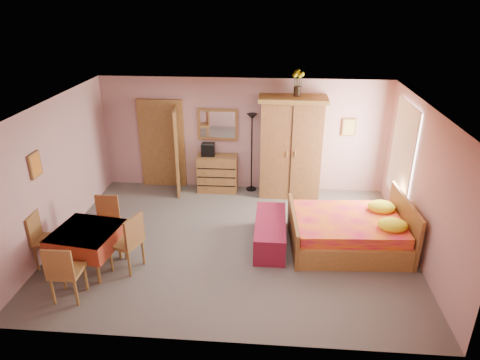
# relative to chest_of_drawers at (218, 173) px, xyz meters

# --- Properties ---
(floor) EXTENTS (6.50, 6.50, 0.00)m
(floor) POSITION_rel_chest_of_drawers_xyz_m (0.58, -2.25, -0.43)
(floor) COLOR #6A655E
(floor) RESTS_ON ground
(ceiling) EXTENTS (6.50, 6.50, 0.00)m
(ceiling) POSITION_rel_chest_of_drawers_xyz_m (0.58, -2.25, 2.17)
(ceiling) COLOR brown
(ceiling) RESTS_ON wall_back
(wall_back) EXTENTS (6.50, 0.10, 2.60)m
(wall_back) POSITION_rel_chest_of_drawers_xyz_m (0.58, 0.25, 0.87)
(wall_back) COLOR tan
(wall_back) RESTS_ON floor
(wall_front) EXTENTS (6.50, 0.10, 2.60)m
(wall_front) POSITION_rel_chest_of_drawers_xyz_m (0.58, -4.75, 0.87)
(wall_front) COLOR tan
(wall_front) RESTS_ON floor
(wall_left) EXTENTS (0.10, 5.00, 2.60)m
(wall_left) POSITION_rel_chest_of_drawers_xyz_m (-2.67, -2.25, 0.87)
(wall_left) COLOR tan
(wall_left) RESTS_ON floor
(wall_right) EXTENTS (0.10, 5.00, 2.60)m
(wall_right) POSITION_rel_chest_of_drawers_xyz_m (3.83, -2.25, 0.87)
(wall_right) COLOR tan
(wall_right) RESTS_ON floor
(doorway) EXTENTS (1.06, 0.12, 2.15)m
(doorway) POSITION_rel_chest_of_drawers_xyz_m (-1.32, 0.22, 0.59)
(doorway) COLOR #9E6B35
(doorway) RESTS_ON floor
(window) EXTENTS (0.08, 1.40, 1.95)m
(window) POSITION_rel_chest_of_drawers_xyz_m (3.79, -1.05, 1.02)
(window) COLOR white
(window) RESTS_ON wall_right
(picture_left) EXTENTS (0.04, 0.32, 0.42)m
(picture_left) POSITION_rel_chest_of_drawers_xyz_m (-2.64, -2.85, 1.27)
(picture_left) COLOR orange
(picture_left) RESTS_ON wall_left
(picture_back) EXTENTS (0.30, 0.04, 0.40)m
(picture_back) POSITION_rel_chest_of_drawers_xyz_m (2.93, 0.22, 1.12)
(picture_back) COLOR #D8BF59
(picture_back) RESTS_ON wall_back
(chest_of_drawers) EXTENTS (0.92, 0.47, 0.86)m
(chest_of_drawers) POSITION_rel_chest_of_drawers_xyz_m (0.00, 0.00, 0.00)
(chest_of_drawers) COLOR brown
(chest_of_drawers) RESTS_ON floor
(wall_mirror) EXTENTS (0.93, 0.07, 0.73)m
(wall_mirror) POSITION_rel_chest_of_drawers_xyz_m (0.00, 0.21, 1.12)
(wall_mirror) COLOR white
(wall_mirror) RESTS_ON wall_back
(stereo) EXTENTS (0.31, 0.23, 0.28)m
(stereo) POSITION_rel_chest_of_drawers_xyz_m (-0.21, 0.02, 0.57)
(stereo) COLOR black
(stereo) RESTS_ON chest_of_drawers
(floor_lamp) EXTENTS (0.30, 0.30, 1.84)m
(floor_lamp) POSITION_rel_chest_of_drawers_xyz_m (0.79, 0.10, 0.49)
(floor_lamp) COLOR black
(floor_lamp) RESTS_ON floor
(wardrobe) EXTENTS (1.46, 0.76, 2.28)m
(wardrobe) POSITION_rel_chest_of_drawers_xyz_m (1.66, -0.06, 0.71)
(wardrobe) COLOR brown
(wardrobe) RESTS_ON floor
(sunflower_vase) EXTENTS (0.23, 0.23, 0.55)m
(sunflower_vase) POSITION_rel_chest_of_drawers_xyz_m (1.74, -0.01, 2.13)
(sunflower_vase) COLOR yellow
(sunflower_vase) RESTS_ON wardrobe
(bed) EXTENTS (2.17, 1.76, 0.96)m
(bed) POSITION_rel_chest_of_drawers_xyz_m (2.67, -2.21, 0.05)
(bed) COLOR #E01551
(bed) RESTS_ON floor
(bench) EXTENTS (0.55, 1.49, 0.50)m
(bench) POSITION_rel_chest_of_drawers_xyz_m (1.27, -2.26, -0.18)
(bench) COLOR maroon
(bench) RESTS_ON floor
(dining_table) EXTENTS (1.13, 1.13, 0.73)m
(dining_table) POSITION_rel_chest_of_drawers_xyz_m (-1.76, -3.24, -0.07)
(dining_table) COLOR maroon
(dining_table) RESTS_ON floor
(chair_south) EXTENTS (0.45, 0.45, 0.97)m
(chair_south) POSITION_rel_chest_of_drawers_xyz_m (-1.76, -4.01, 0.06)
(chair_south) COLOR #A47537
(chair_south) RESTS_ON floor
(chair_north) EXTENTS (0.45, 0.45, 0.93)m
(chair_north) POSITION_rel_chest_of_drawers_xyz_m (-1.72, -2.53, 0.03)
(chair_north) COLOR #AC793A
(chair_north) RESTS_ON floor
(chair_west) EXTENTS (0.48, 0.48, 0.97)m
(chair_west) POSITION_rel_chest_of_drawers_xyz_m (-2.46, -3.19, 0.05)
(chair_west) COLOR #996134
(chair_west) RESTS_ON floor
(chair_east) EXTENTS (0.59, 0.59, 1.02)m
(chair_east) POSITION_rel_chest_of_drawers_xyz_m (-1.13, -3.19, 0.08)
(chair_east) COLOR olive
(chair_east) RESTS_ON floor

